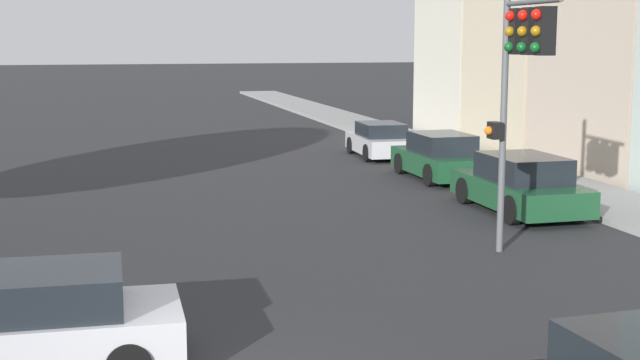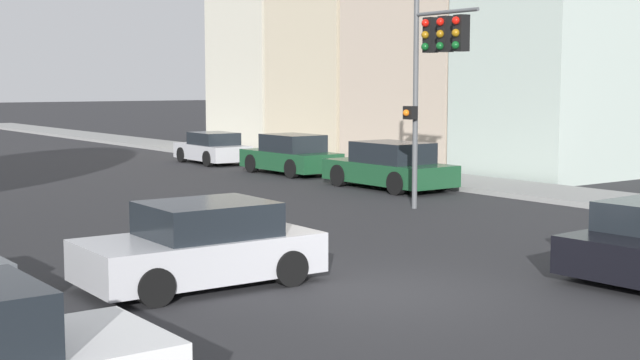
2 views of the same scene
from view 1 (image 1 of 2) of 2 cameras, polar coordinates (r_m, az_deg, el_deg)
name	(u,v)px [view 1 (image 1 of 2)]	position (r m, az deg, el deg)	size (l,w,h in m)	color
sidewalk_strip	(366,126)	(44.86, 2.98, 3.45)	(2.94, 60.00, 0.16)	gray
rowhouse_backdrop	(611,0)	(34.43, 18.14, 10.88)	(7.25, 23.29, 12.54)	#ADBCB2
traffic_signal	(521,58)	(18.00, 12.72, 7.61)	(0.55, 2.44, 5.63)	#515456
crossing_car_3	(38,324)	(12.71, -17.60, -8.76)	(3.94, 2.10, 1.39)	#B7B7BC
parked_car_0	(520,185)	(23.50, 12.68, -0.33)	(2.01, 4.57, 1.50)	#194728
parked_car_1	(440,157)	(28.66, 7.69, 1.44)	(1.93, 4.25, 1.48)	#194728
parked_car_2	(380,141)	(33.78, 3.86, 2.53)	(1.94, 3.99, 1.31)	#B7B7BC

